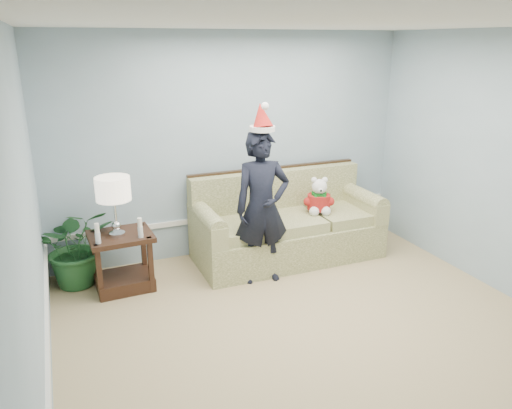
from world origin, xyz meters
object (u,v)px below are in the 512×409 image
object	(u,v)px
side_table	(123,267)
table_lamp	(113,191)
man	(262,208)
houseplant	(77,246)
sofa	(286,227)
teddy_bear	(319,200)

from	to	relation	value
side_table	table_lamp	world-z (taller)	table_lamp
table_lamp	man	bearing A→B (deg)	-12.55
side_table	houseplant	xyz separation A→B (m)	(-0.44, 0.29, 0.21)
side_table	man	world-z (taller)	man
sofa	table_lamp	xyz separation A→B (m)	(-2.03, -0.15, 0.74)
teddy_bear	sofa	bearing A→B (deg)	-177.64
sofa	teddy_bear	size ratio (longest dim) A/B	4.96
houseplant	man	distance (m)	2.06
side_table	teddy_bear	world-z (taller)	teddy_bear
sofa	man	distance (m)	0.86
houseplant	teddy_bear	bearing A→B (deg)	-5.64
table_lamp	houseplant	distance (m)	0.84
side_table	man	distance (m)	1.63
sofa	houseplant	world-z (taller)	sofa
houseplant	teddy_bear	size ratio (longest dim) A/B	1.98
table_lamp	teddy_bear	world-z (taller)	table_lamp
houseplant	man	size ratio (longest dim) A/B	0.53
houseplant	sofa	bearing A→B (deg)	-3.71
table_lamp	man	world-z (taller)	man
table_lamp	side_table	bearing A→B (deg)	39.14
table_lamp	houseplant	xyz separation A→B (m)	(-0.41, 0.31, -0.66)
table_lamp	sofa	bearing A→B (deg)	4.36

